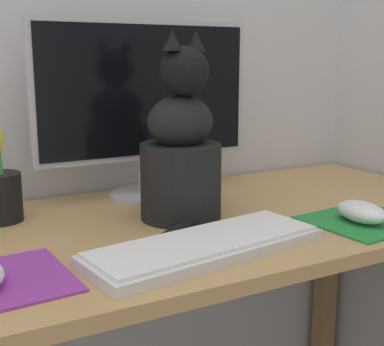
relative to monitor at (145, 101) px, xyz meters
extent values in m
cube|color=tan|center=(-0.02, -0.20, -0.23)|extent=(1.36, 0.60, 0.02)
cube|color=olive|center=(0.61, 0.06, -0.59)|extent=(0.05, 0.05, 0.70)
cylinder|color=#B2B2B7|center=(0.00, 0.00, -0.21)|extent=(0.17, 0.17, 0.01)
cylinder|color=#B2B2B7|center=(0.00, 0.00, -0.17)|extent=(0.04, 0.04, 0.08)
cube|color=#B2B2B7|center=(0.00, 0.00, 0.02)|extent=(0.50, 0.02, 0.30)
cube|color=black|center=(0.00, -0.01, 0.02)|extent=(0.48, 0.00, 0.28)
cube|color=silver|center=(-0.06, -0.38, -0.21)|extent=(0.42, 0.20, 0.02)
cube|color=white|center=(-0.06, -0.38, -0.20)|extent=(0.40, 0.18, 0.01)
cube|color=#238438|center=(0.29, -0.38, -0.21)|extent=(0.23, 0.20, 0.00)
ellipsoid|color=white|center=(0.28, -0.38, -0.19)|extent=(0.07, 0.11, 0.04)
cylinder|color=black|center=(-0.01, -0.18, -0.14)|extent=(0.19, 0.19, 0.15)
ellipsoid|color=black|center=(-0.01, -0.18, -0.03)|extent=(0.16, 0.14, 0.10)
sphere|color=black|center=(0.00, -0.20, 0.07)|extent=(0.11, 0.11, 0.09)
cone|color=black|center=(-0.03, -0.20, 0.12)|extent=(0.05, 0.05, 0.04)
cone|color=black|center=(0.02, -0.19, 0.12)|extent=(0.05, 0.05, 0.04)
cylinder|color=black|center=(-0.03, -0.26, -0.21)|extent=(0.18, 0.14, 0.02)
cylinder|color=green|center=(-0.32, -0.05, -0.11)|extent=(0.02, 0.01, 0.14)
camera|label=1|loc=(-0.48, -1.09, 0.09)|focal=50.00mm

